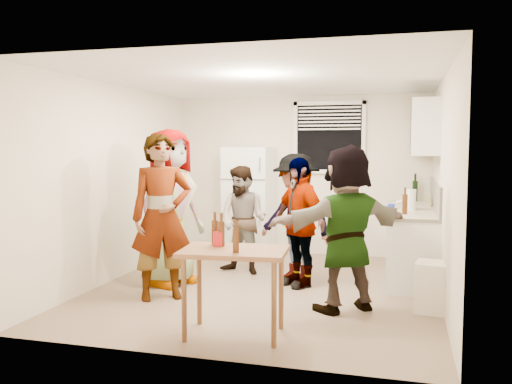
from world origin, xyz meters
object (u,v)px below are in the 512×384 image
(refrigerator, at_px, (249,201))
(guest_black, at_px, (298,285))
(kettle, at_px, (408,209))
(beer_bottle_table, at_px, (236,252))
(trash_bin, at_px, (433,288))
(serving_table, at_px, (234,335))
(red_cup, at_px, (218,246))
(wine_bottle, at_px, (415,201))
(guest_back_left, at_px, (243,273))
(guest_stripe, at_px, (163,298))
(guest_grey, at_px, (171,284))
(guest_orange, at_px, (345,310))
(beer_bottle_counter, at_px, (405,214))
(guest_back_right, at_px, (296,279))
(blue_cup, at_px, (391,213))

(refrigerator, height_order, guest_black, refrigerator)
(kettle, bearing_deg, beer_bottle_table, -95.08)
(guest_black, bearing_deg, trash_bin, 19.22)
(serving_table, relative_size, red_cup, 7.09)
(wine_bottle, bearing_deg, serving_table, -113.42)
(kettle, distance_m, guest_back_left, 2.35)
(serving_table, xyz_separation_m, guest_stripe, (-1.14, 0.93, 0.00))
(guest_grey, xyz_separation_m, guest_back_left, (0.71, 0.80, 0.00))
(guest_grey, relative_size, guest_orange, 1.11)
(beer_bottle_counter, xyz_separation_m, guest_back_right, (-1.34, 0.09, -0.90))
(trash_bin, height_order, beer_bottle_table, beer_bottle_table)
(guest_grey, xyz_separation_m, guest_back_right, (1.46, 0.66, 0.00))
(beer_bottle_counter, height_order, serving_table, beer_bottle_counter)
(wine_bottle, distance_m, serving_table, 4.20)
(guest_stripe, xyz_separation_m, guest_back_right, (1.28, 1.28, 0.00))
(guest_grey, relative_size, guest_back_left, 1.33)
(beer_bottle_table, xyz_separation_m, red_cup, (-0.25, 0.25, 0.00))
(beer_bottle_counter, bearing_deg, guest_black, -169.58)
(guest_orange, bearing_deg, trash_bin, 153.68)
(beer_bottle_counter, xyz_separation_m, guest_grey, (-2.80, -0.57, -0.90))
(guest_back_left, relative_size, guest_black, 0.92)
(guest_back_left, distance_m, guest_black, 0.96)
(wine_bottle, height_order, trash_bin, wine_bottle)
(guest_back_right, xyz_separation_m, guest_orange, (0.75, -1.18, 0.00))
(trash_bin, relative_size, serving_table, 0.55)
(guest_back_right, bearing_deg, kettle, 43.83)
(refrigerator, height_order, beer_bottle_counter, refrigerator)
(blue_cup, bearing_deg, guest_back_right, 179.62)
(trash_bin, distance_m, guest_orange, 0.94)
(blue_cup, relative_size, serving_table, 0.12)
(kettle, height_order, beer_bottle_table, kettle)
(wine_bottle, distance_m, guest_orange, 2.97)
(blue_cup, bearing_deg, guest_black, -164.22)
(wine_bottle, bearing_deg, guest_stripe, -134.34)
(serving_table, xyz_separation_m, guest_back_right, (0.14, 2.21, 0.00))
(guest_orange, bearing_deg, guest_grey, -50.61)
(blue_cup, height_order, serving_table, blue_cup)
(kettle, xyz_separation_m, beer_bottle_counter, (-0.05, -0.57, 0.00))
(refrigerator, height_order, trash_bin, refrigerator)
(wine_bottle, relative_size, guest_black, 0.19)
(kettle, xyz_separation_m, guest_black, (-1.30, -0.80, -0.90))
(wine_bottle, bearing_deg, trash_bin, -86.69)
(serving_table, bearing_deg, guest_grey, 130.44)
(blue_cup, xyz_separation_m, guest_back_right, (-1.18, 0.01, -0.90))
(beer_bottle_table, distance_m, guest_stripe, 1.80)
(trash_bin, relative_size, guest_orange, 0.30)
(serving_table, relative_size, guest_stripe, 0.51)
(guest_back_right, bearing_deg, blue_cup, 24.29)
(wine_bottle, relative_size, blue_cup, 2.68)
(blue_cup, relative_size, guest_stripe, 0.06)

